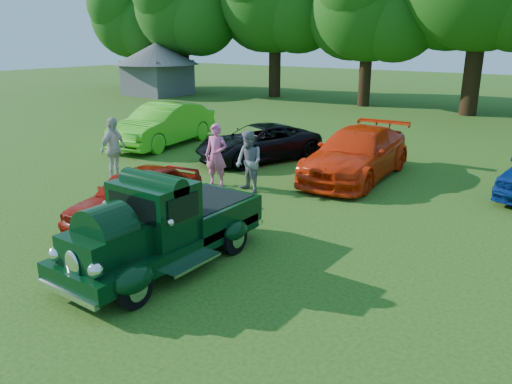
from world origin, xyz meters
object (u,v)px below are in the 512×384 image
Objects in this scene: back_car_black at (258,143)px; spectator_grey at (249,162)px; spectator_pink at (216,155)px; spectator_white at (113,149)px; back_car_lime at (163,125)px; hero_pickup at (164,228)px; gazebo at (157,63)px; back_car_orange at (356,154)px; red_convertible at (137,195)px.

back_car_black is 2.60× the size of spectator_grey.
spectator_white is (-3.03, -1.35, 0.04)m from spectator_pink.
back_car_lime reaches higher than back_car_black.
spectator_grey is at bearing 107.31° from hero_pickup.
gazebo reaches higher than spectator_grey.
spectator_grey is at bearing -12.67° from spectator_pink.
back_car_orange is (0.34, 8.08, 0.02)m from hero_pickup.
red_convertible is (-2.29, 1.33, -0.10)m from hero_pickup.
gazebo reaches higher than back_car_lime.
gazebo is (-18.62, 12.93, 1.75)m from back_car_black.
back_car_lime is 2.65× the size of spectator_white.
back_car_black is at bearing 175.15° from back_car_orange.
back_car_orange is at bearing 78.81° from spectator_grey.
gazebo reaches higher than red_convertible.
gazebo reaches higher than spectator_white.
back_car_black is at bearing -6.99° from back_car_lime.
gazebo is (-20.66, 16.27, 1.51)m from spectator_grey.
back_car_lime is at bearing -157.79° from back_car_black.
back_car_lime reaches higher than back_car_orange.
spectator_white is at bearing 148.88° from hero_pickup.
spectator_white is at bearing -145.95° from back_car_orange.
spectator_pink is at bearing -39.94° from gazebo.
back_car_black is 5.22m from spectator_white.
red_convertible is 4.03m from spectator_white.
red_convertible is at bearing -98.50° from spectator_pink.
back_car_lime is at bearing 173.02° from spectator_grey.
back_car_orange is 7.63m from spectator_white.
spectator_pink reaches higher than hero_pickup.
hero_pickup is 2.65m from red_convertible.
hero_pickup is at bearing -45.83° from back_car_black.
gazebo is (-19.87, 19.78, 1.74)m from red_convertible.
red_convertible is at bearing -58.92° from back_car_black.
spectator_white is at bearing 141.07° from red_convertible.
spectator_grey is 0.28× the size of gazebo.
red_convertible is 6.97m from back_car_black.
spectator_white is (-2.17, -4.73, 0.34)m from back_car_black.
gazebo is at bearing 160.32° from spectator_grey.
spectator_grey is (2.03, -3.34, 0.25)m from back_car_black.
spectator_pink is 1.05× the size of spectator_grey.
back_car_orange is at bearing 19.31° from back_car_black.
back_car_orange is 2.85× the size of spectator_pink.
spectator_white reaches higher than back_car_orange.
hero_pickup is 0.84× the size of back_car_orange.
spectator_pink is at bearing -80.25° from spectator_white.
gazebo is (-19.48, 16.31, 1.46)m from spectator_pink.
back_car_orange is at bearing -8.30° from back_car_lime.
back_car_orange is 3.73m from spectator_grey.
red_convertible is 3.61m from spectator_grey.
back_car_black is 3.89m from back_car_orange.
spectator_grey is (0.78, 3.52, 0.23)m from red_convertible.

